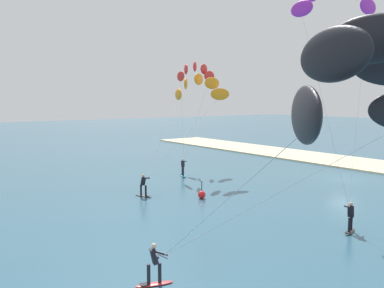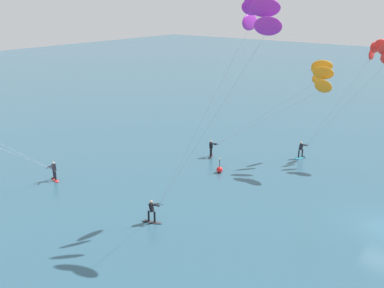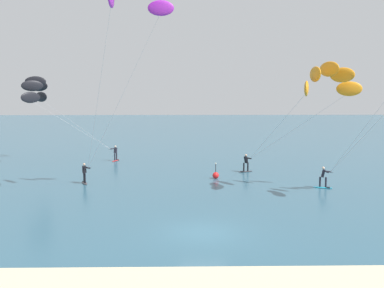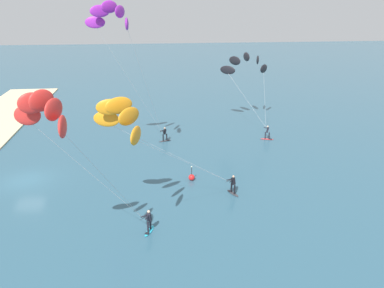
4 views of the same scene
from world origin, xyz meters
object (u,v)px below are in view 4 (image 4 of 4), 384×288
at_px(kitesurfer_nearshore, 112,21).
at_px(marker_buoy, 192,177).
at_px(kitesurfer_far_out, 125,120).
at_px(kitesurfer_downwind, 247,65).
at_px(kitesurfer_mid_water, 50,119).

xyz_separation_m(kitesurfer_nearshore, marker_buoy, (6.07, 6.59, -13.25)).
height_order(kitesurfer_far_out, marker_buoy, kitesurfer_far_out).
bearing_deg(marker_buoy, kitesurfer_downwind, 152.77).
height_order(kitesurfer_nearshore, kitesurfer_mid_water, kitesurfer_nearshore).
height_order(kitesurfer_mid_water, marker_buoy, kitesurfer_mid_water).
bearing_deg(kitesurfer_mid_water, marker_buoy, 145.78).
distance_m(kitesurfer_far_out, marker_buoy, 12.03).
relative_size(kitesurfer_mid_water, kitesurfer_far_out, 1.02).
height_order(kitesurfer_mid_water, kitesurfer_downwind, kitesurfer_mid_water).
distance_m(kitesurfer_nearshore, kitesurfer_far_out, 14.77).
height_order(kitesurfer_nearshore, kitesurfer_downwind, kitesurfer_nearshore).
bearing_deg(marker_buoy, kitesurfer_far_out, -34.39).
xyz_separation_m(kitesurfer_nearshore, kitesurfer_mid_water, (18.70, -2.00, -3.83)).
relative_size(kitesurfer_far_out, marker_buoy, 8.04).
bearing_deg(kitesurfer_far_out, marker_buoy, 145.61).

